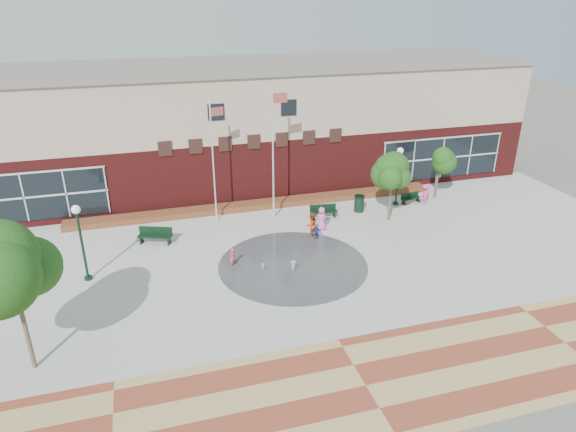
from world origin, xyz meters
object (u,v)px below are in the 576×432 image
object	(u,v)px
bench_left	(155,239)
child_splash	(232,258)
flagpole_right	(274,147)
trash_can	(359,204)
flagpole_left	(214,157)
tree_big_left	(10,266)

from	to	relation	value
bench_left	child_splash	world-z (taller)	child_splash
flagpole_right	child_splash	bearing A→B (deg)	-131.18
bench_left	trash_can	xyz separation A→B (m)	(13.88, 1.13, 0.26)
flagpole_left	trash_can	size ratio (longest dim) A/B	6.81
flagpole_right	tree_big_left	xyz separation A→B (m)	(-13.30, -11.81, -0.16)
flagpole_right	trash_can	world-z (taller)	flagpole_right
flagpole_right	tree_big_left	world-z (taller)	flagpole_right
trash_can	child_splash	world-z (taller)	trash_can
flagpole_left	bench_left	distance (m)	6.30
bench_left	tree_big_left	world-z (taller)	tree_big_left
flagpole_left	child_splash	size ratio (longest dim) A/B	7.14
bench_left	trash_can	size ratio (longest dim) A/B	1.81
trash_can	tree_big_left	xyz separation A→B (m)	(-19.23, -11.22, 4.20)
child_splash	flagpole_left	bearing A→B (deg)	-130.52
flagpole_right	bench_left	world-z (taller)	flagpole_right
bench_left	tree_big_left	size ratio (longest dim) A/B	0.32
flagpole_right	child_splash	size ratio (longest dim) A/B	7.91
flagpole_left	child_splash	xyz separation A→B (m)	(-0.15, -6.42, -3.90)
bench_left	child_splash	distance (m)	5.71
child_splash	tree_big_left	bearing A→B (deg)	-6.38
flagpole_left	trash_can	world-z (taller)	flagpole_left
flagpole_left	flagpole_right	distance (m)	3.89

